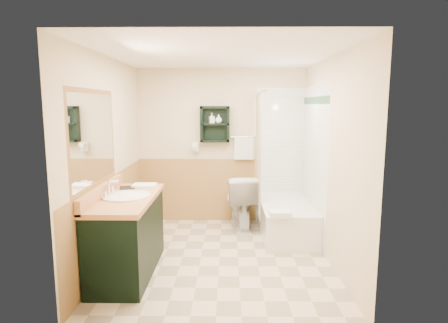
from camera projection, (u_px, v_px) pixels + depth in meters
floor at (219, 257)px, 4.57m from camera, size 3.00×3.00×0.00m
back_wall at (222, 146)px, 5.89m from camera, size 2.60×0.04×2.40m
left_wall at (107, 160)px, 4.40m from camera, size 0.04×3.00×2.40m
right_wall at (332, 160)px, 4.37m from camera, size 0.04×3.00×2.40m
ceiling at (219, 53)px, 4.21m from camera, size 2.60×3.00×0.04m
wainscot_left at (113, 217)px, 4.51m from camera, size 2.98×2.98×1.00m
wainscot_back at (222, 190)px, 5.96m from camera, size 2.58×2.58×1.00m
mirror_frame at (94, 138)px, 3.81m from camera, size 1.30×1.30×1.00m
mirror_glass at (94, 138)px, 3.81m from camera, size 1.20×1.20×0.90m
tile_right at (314, 163)px, 5.14m from camera, size 1.50×1.50×2.10m
tile_back at (287, 156)px, 5.86m from camera, size 0.95×0.95×2.10m
tile_accent at (315, 100)px, 5.01m from camera, size 1.50×1.50×0.10m
wall_shelf at (215, 124)px, 5.73m from camera, size 0.45×0.15×0.55m
hair_dryer at (196, 147)px, 5.81m from camera, size 0.10×0.24×0.18m
towel_bar at (244, 137)px, 5.79m from camera, size 0.40×0.06×0.40m
curtain_rod at (260, 93)px, 5.00m from camera, size 0.03×1.60×0.03m
shower_curtain at (258, 154)px, 5.30m from camera, size 1.05×1.05×1.70m
vanity at (128, 235)px, 4.09m from camera, size 0.59×1.36×0.86m
bathtub at (285, 218)px, 5.37m from camera, size 0.70×1.50×0.47m
toilet at (240, 202)px, 5.63m from camera, size 0.57×0.87×0.80m
counter_towel at (145, 186)px, 4.47m from camera, size 0.27×0.21×0.04m
vanity_book at (119, 180)px, 4.35m from camera, size 0.16×0.07×0.22m
tub_towel at (280, 213)px, 4.64m from camera, size 0.26×0.22×0.07m
soap_bottle_a at (212, 121)px, 5.71m from camera, size 0.12×0.17×0.07m
soap_bottle_b at (219, 120)px, 5.71m from camera, size 0.13×0.15×0.11m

